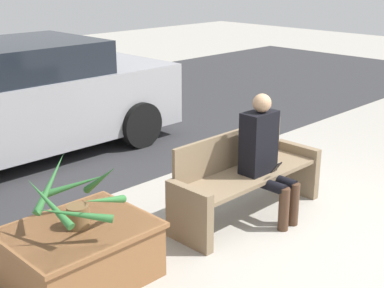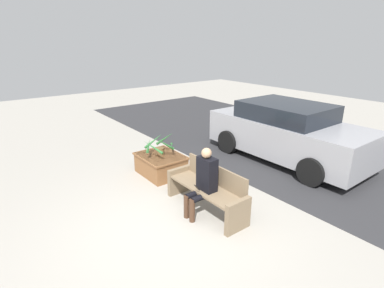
{
  "view_description": "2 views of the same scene",
  "coord_description": "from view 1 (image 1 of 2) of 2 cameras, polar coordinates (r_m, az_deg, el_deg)",
  "views": [
    {
      "loc": [
        -4.09,
        -2.29,
        2.46
      ],
      "look_at": [
        -0.85,
        0.97,
        0.93
      ],
      "focal_mm": 50.0,
      "sensor_mm": 36.0,
      "label": 1
    },
    {
      "loc": [
        3.69,
        -2.39,
        3.07
      ],
      "look_at": [
        -1.15,
        1.33,
        0.95
      ],
      "focal_mm": 28.0,
      "sensor_mm": 36.0,
      "label": 2
    }
  ],
  "objects": [
    {
      "name": "ground_plane",
      "position": [
        5.29,
        14.34,
        -9.88
      ],
      "size": [
        30.0,
        30.0,
        0.0
      ],
      "primitive_type": "plane",
      "color": "#9E998E"
    },
    {
      "name": "road_surface",
      "position": [
        8.97,
        -15.85,
        1.85
      ],
      "size": [
        20.0,
        6.0,
        0.01
      ],
      "primitive_type": "cube",
      "color": "#2D2D30",
      "rests_on": "ground_plane"
    },
    {
      "name": "bench",
      "position": [
        5.48,
        5.65,
        -3.49
      ],
      "size": [
        1.8,
        0.54,
        0.86
      ],
      "color": "#7A664C",
      "rests_on": "ground_plane"
    },
    {
      "name": "person_seated",
      "position": [
        5.34,
        7.74,
        -0.89
      ],
      "size": [
        0.37,
        0.57,
        1.29
      ],
      "color": "black",
      "rests_on": "ground_plane"
    },
    {
      "name": "planter_box",
      "position": [
        4.5,
        -11.8,
        -11.2
      ],
      "size": [
        1.14,
        0.91,
        0.49
      ],
      "color": "brown",
      "rests_on": "ground_plane"
    },
    {
      "name": "potted_plant",
      "position": [
        4.28,
        -12.2,
        -5.87
      ],
      "size": [
        0.81,
        0.82,
        0.55
      ],
      "color": "brown",
      "rests_on": "planter_box"
    },
    {
      "name": "parked_car",
      "position": [
        7.52,
        -17.94,
        4.52
      ],
      "size": [
        4.24,
        1.98,
        1.53
      ],
      "color": "#99999E",
      "rests_on": "ground_plane"
    }
  ]
}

